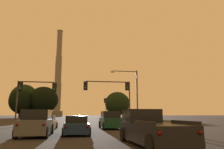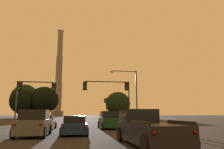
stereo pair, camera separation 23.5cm
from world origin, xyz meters
TOP-DOWN VIEW (x-y plane):
  - sedan_center_lane_second at (-0.27, 15.57)m, footprint 2.03×4.72m
  - suv_right_lane_front at (3.41, 21.72)m, footprint 2.14×4.92m
  - pickup_truck_right_lane_third at (3.41, 8.78)m, footprint 2.32×5.55m
  - sedan_left_lane_front at (-3.34, 21.62)m, footprint 2.14×4.76m
  - suv_left_lane_second at (-3.11, 14.75)m, footprint 2.14×4.92m
  - traffic_light_overhead_left at (-6.18, 27.59)m, footprint 5.07×0.50m
  - traffic_light_overhead_right at (5.09, 28.67)m, footprint 6.83×0.50m
  - traffic_light_far_right at (7.66, 56.38)m, footprint 0.78×0.50m
  - street_lamp at (7.40, 27.32)m, footprint 3.91×0.36m
  - smokestack at (-12.44, 146.70)m, footprint 7.88×7.88m
  - treeline_far_right at (18.97, 98.52)m, footprint 11.52×10.37m
  - treeline_far_left at (-21.74, 89.14)m, footprint 8.93×8.03m
  - treeline_center_left at (-22.57, 98.30)m, footprint 12.21×10.99m
  - treeline_center_right at (-13.39, 91.53)m, footprint 11.92×10.73m

SIDE VIEW (x-z plane):
  - sedan_center_lane_second at x=-0.27m, z-range -0.05..1.38m
  - sedan_left_lane_front at x=-3.34m, z-range -0.05..1.38m
  - pickup_truck_right_lane_third at x=3.41m, z-range -0.11..1.71m
  - suv_right_lane_front at x=3.41m, z-range -0.03..1.83m
  - suv_left_lane_second at x=-3.11m, z-range -0.03..1.83m
  - traffic_light_far_right at x=7.66m, z-range 0.91..6.76m
  - traffic_light_overhead_left at x=-6.18m, z-range 1.53..7.37m
  - traffic_light_overhead_right at x=5.09m, z-range 1.71..7.96m
  - street_lamp at x=7.40m, z-range 1.01..8.66m
  - treeline_far_right at x=18.97m, z-range 0.50..12.38m
  - treeline_far_left at x=-21.74m, z-range 0.92..12.42m
  - treeline_center_right at x=-13.39m, z-range 0.99..13.81m
  - treeline_center_left at x=-22.57m, z-range 0.63..15.10m
  - smokestack at x=-12.44m, z-range -6.45..52.84m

